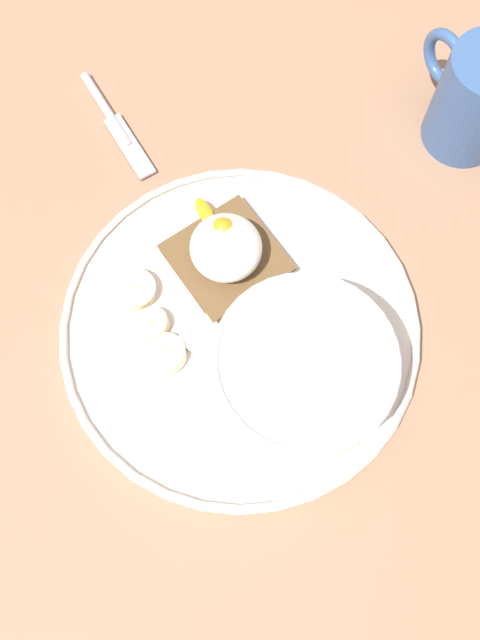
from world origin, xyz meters
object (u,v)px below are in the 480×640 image
(oatmeal_bowl, at_px, (303,371))
(banana_slice_back, at_px, (135,290))
(poached_egg, at_px, (228,246))
(banana_slice_front, at_px, (165,354))
(banana_slice_right, at_px, (200,334))
(toast_slice, at_px, (229,258))
(coffee_mug, at_px, (475,98))
(banana_slice_left, at_px, (152,324))
(knife, at_px, (115,123))

(oatmeal_bowl, relative_size, banana_slice_back, 3.20)
(poached_egg, xyz_separation_m, banana_slice_front, (0.07, -0.06, -0.02))
(oatmeal_bowl, height_order, banana_slice_right, oatmeal_bowl)
(banana_slice_front, bearing_deg, toast_slice, 137.55)
(coffee_mug, bearing_deg, banana_slice_left, -65.82)
(oatmeal_bowl, bearing_deg, banana_slice_back, -130.25)
(banana_slice_back, bearing_deg, banana_slice_right, 43.95)
(poached_egg, xyz_separation_m, banana_slice_right, (0.06, -0.03, -0.02))
(coffee_mug, xyz_separation_m, knife, (-0.07, -0.31, -0.05))
(toast_slice, height_order, knife, toast_slice)
(coffee_mug, bearing_deg, banana_slice_front, -61.19)
(poached_egg, relative_size, banana_slice_front, 2.09)
(banana_slice_left, xyz_separation_m, coffee_mug, (-0.13, 0.30, 0.04))
(banana_slice_front, bearing_deg, knife, -177.21)
(banana_slice_right, bearing_deg, banana_slice_back, -136.05)
(banana_slice_left, height_order, banana_slice_right, banana_slice_left)
(poached_egg, xyz_separation_m, banana_slice_back, (0.01, -0.08, -0.02))
(knife, bearing_deg, coffee_mug, 77.74)
(poached_egg, bearing_deg, banana_slice_right, -29.61)
(toast_slice, bearing_deg, banana_slice_back, -80.97)
(banana_slice_right, height_order, coffee_mug, coffee_mug)
(toast_slice, xyz_separation_m, knife, (-0.16, -0.08, -0.01))
(banana_slice_front, bearing_deg, banana_slice_back, -165.18)
(banana_slice_left, distance_m, coffee_mug, 0.33)
(toast_slice, relative_size, banana_slice_right, 3.20)
(banana_slice_front, height_order, banana_slice_left, banana_slice_front)
(banana_slice_front, relative_size, knife, 0.35)
(poached_egg, bearing_deg, toast_slice, 16.28)
(banana_slice_left, bearing_deg, coffee_mug, 114.18)
(banana_slice_left, relative_size, banana_slice_right, 1.16)
(poached_egg, bearing_deg, banana_slice_back, -80.05)
(banana_slice_back, bearing_deg, coffee_mug, 108.48)
(toast_slice, distance_m, knife, 0.17)
(oatmeal_bowl, height_order, banana_slice_back, oatmeal_bowl)
(toast_slice, distance_m, banana_slice_right, 0.07)
(oatmeal_bowl, xyz_separation_m, poached_egg, (-0.11, -0.04, -0.00))
(banana_slice_front, distance_m, banana_slice_left, 0.03)
(banana_slice_front, height_order, banana_slice_right, banana_slice_front)
(banana_slice_front, bearing_deg, banana_slice_right, 110.62)
(banana_slice_back, height_order, coffee_mug, coffee_mug)
(banana_slice_front, distance_m, knife, 0.23)
(banana_slice_right, bearing_deg, poached_egg, 150.39)
(oatmeal_bowl, height_order, coffee_mug, coffee_mug)
(poached_egg, distance_m, banana_slice_left, 0.09)
(toast_slice, relative_size, banana_slice_left, 2.76)
(poached_egg, height_order, banana_slice_front, poached_egg)
(banana_slice_left, height_order, coffee_mug, coffee_mug)
(oatmeal_bowl, bearing_deg, knife, -157.37)
(oatmeal_bowl, height_order, knife, oatmeal_bowl)
(oatmeal_bowl, relative_size, toast_slice, 1.25)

